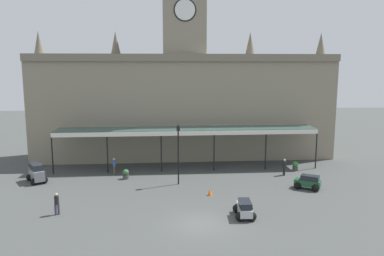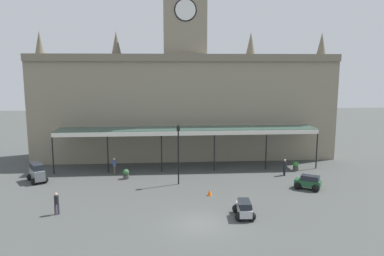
{
  "view_description": "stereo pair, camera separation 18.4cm",
  "coord_description": "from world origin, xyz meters",
  "px_view_note": "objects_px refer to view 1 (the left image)",
  "views": [
    {
      "loc": [
        -2.61,
        -25.14,
        10.97
      ],
      "look_at": [
        0.0,
        7.99,
        5.48
      ],
      "focal_mm": 35.76,
      "sensor_mm": 36.0,
      "label": 1
    },
    {
      "loc": [
        -2.43,
        -25.15,
        10.97
      ],
      "look_at": [
        0.0,
        7.99,
        5.48
      ],
      "focal_mm": 35.76,
      "sensor_mm": 36.0,
      "label": 2
    }
  ],
  "objects_px": {
    "pedestrian_beside_cars": "(57,203)",
    "car_green_estate": "(308,183)",
    "pedestrian_crossing_forecourt": "(114,165)",
    "traffic_cone": "(210,192)",
    "planter_forecourt_centre": "(295,166)",
    "victorian_lamppost": "(178,148)",
    "pedestrian_near_entrance": "(284,166)",
    "planter_near_kerb": "(126,174)",
    "car_silver_estate": "(244,209)",
    "car_grey_van": "(37,174)"
  },
  "relations": [
    {
      "from": "car_silver_estate",
      "to": "car_grey_van",
      "type": "height_order",
      "value": "car_grey_van"
    },
    {
      "from": "pedestrian_beside_cars",
      "to": "planter_near_kerb",
      "type": "xyz_separation_m",
      "value": [
        4.24,
        8.72,
        -0.42
      ]
    },
    {
      "from": "pedestrian_near_entrance",
      "to": "planter_near_kerb",
      "type": "height_order",
      "value": "pedestrian_near_entrance"
    },
    {
      "from": "pedestrian_near_entrance",
      "to": "pedestrian_beside_cars",
      "type": "height_order",
      "value": "same"
    },
    {
      "from": "car_silver_estate",
      "to": "pedestrian_beside_cars",
      "type": "xyz_separation_m",
      "value": [
        -13.75,
        1.47,
        0.34
      ]
    },
    {
      "from": "pedestrian_beside_cars",
      "to": "pedestrian_crossing_forecourt",
      "type": "bearing_deg",
      "value": 74.47
    },
    {
      "from": "pedestrian_near_entrance",
      "to": "traffic_cone",
      "type": "bearing_deg",
      "value": -146.47
    },
    {
      "from": "victorian_lamppost",
      "to": "traffic_cone",
      "type": "relative_size",
      "value": 10.22
    },
    {
      "from": "pedestrian_near_entrance",
      "to": "traffic_cone",
      "type": "height_order",
      "value": "pedestrian_near_entrance"
    },
    {
      "from": "pedestrian_beside_cars",
      "to": "pedestrian_crossing_forecourt",
      "type": "height_order",
      "value": "same"
    },
    {
      "from": "victorian_lamppost",
      "to": "pedestrian_crossing_forecourt",
      "type": "bearing_deg",
      "value": 148.76
    },
    {
      "from": "pedestrian_crossing_forecourt",
      "to": "planter_near_kerb",
      "type": "bearing_deg",
      "value": -53.7
    },
    {
      "from": "pedestrian_beside_cars",
      "to": "car_green_estate",
      "type": "bearing_deg",
      "value": 11.85
    },
    {
      "from": "pedestrian_crossing_forecourt",
      "to": "car_grey_van",
      "type": "bearing_deg",
      "value": -163.31
    },
    {
      "from": "pedestrian_near_entrance",
      "to": "pedestrian_beside_cars",
      "type": "distance_m",
      "value": 21.84
    },
    {
      "from": "traffic_cone",
      "to": "planter_near_kerb",
      "type": "xyz_separation_m",
      "value": [
        -7.56,
        5.42,
        0.21
      ]
    },
    {
      "from": "car_green_estate",
      "to": "car_silver_estate",
      "type": "bearing_deg",
      "value": -140.33
    },
    {
      "from": "traffic_cone",
      "to": "planter_forecourt_centre",
      "type": "distance_m",
      "value": 12.29
    },
    {
      "from": "pedestrian_crossing_forecourt",
      "to": "planter_forecourt_centre",
      "type": "xyz_separation_m",
      "value": [
        18.86,
        -0.05,
        -0.42
      ]
    },
    {
      "from": "pedestrian_near_entrance",
      "to": "planter_near_kerb",
      "type": "xyz_separation_m",
      "value": [
        -15.77,
        -0.02,
        -0.42
      ]
    },
    {
      "from": "car_grey_van",
      "to": "pedestrian_beside_cars",
      "type": "distance_m",
      "value": 9.35
    },
    {
      "from": "pedestrian_near_entrance",
      "to": "planter_forecourt_centre",
      "type": "bearing_deg",
      "value": 44.29
    },
    {
      "from": "pedestrian_near_entrance",
      "to": "planter_near_kerb",
      "type": "relative_size",
      "value": 1.74
    },
    {
      "from": "car_silver_estate",
      "to": "pedestrian_crossing_forecourt",
      "type": "bearing_deg",
      "value": 132.11
    },
    {
      "from": "pedestrian_crossing_forecourt",
      "to": "victorian_lamppost",
      "type": "bearing_deg",
      "value": -31.24
    },
    {
      "from": "car_silver_estate",
      "to": "traffic_cone",
      "type": "xyz_separation_m",
      "value": [
        -1.95,
        4.77,
        -0.29
      ]
    },
    {
      "from": "traffic_cone",
      "to": "planter_near_kerb",
      "type": "relative_size",
      "value": 0.57
    },
    {
      "from": "victorian_lamppost",
      "to": "traffic_cone",
      "type": "distance_m",
      "value": 5.25
    },
    {
      "from": "car_green_estate",
      "to": "car_silver_estate",
      "type": "height_order",
      "value": "same"
    },
    {
      "from": "pedestrian_beside_cars",
      "to": "traffic_cone",
      "type": "xyz_separation_m",
      "value": [
        11.8,
        3.3,
        -0.63
      ]
    },
    {
      "from": "pedestrian_beside_cars",
      "to": "car_grey_van",
      "type": "bearing_deg",
      "value": 115.92
    },
    {
      "from": "car_green_estate",
      "to": "pedestrian_crossing_forecourt",
      "type": "height_order",
      "value": "pedestrian_crossing_forecourt"
    },
    {
      "from": "pedestrian_beside_cars",
      "to": "planter_forecourt_centre",
      "type": "xyz_separation_m",
      "value": [
        21.78,
        10.46,
        -0.42
      ]
    },
    {
      "from": "car_silver_estate",
      "to": "victorian_lamppost",
      "type": "bearing_deg",
      "value": 118.81
    },
    {
      "from": "car_green_estate",
      "to": "car_silver_estate",
      "type": "distance_m",
      "value": 9.14
    },
    {
      "from": "pedestrian_beside_cars",
      "to": "traffic_cone",
      "type": "distance_m",
      "value": 12.27
    },
    {
      "from": "traffic_cone",
      "to": "pedestrian_beside_cars",
      "type": "bearing_deg",
      "value": -164.38
    },
    {
      "from": "pedestrian_near_entrance",
      "to": "car_green_estate",
      "type": "bearing_deg",
      "value": -79.96
    },
    {
      "from": "pedestrian_beside_cars",
      "to": "car_silver_estate",
      "type": "bearing_deg",
      "value": -6.11
    },
    {
      "from": "planter_near_kerb",
      "to": "car_grey_van",
      "type": "bearing_deg",
      "value": -177.89
    },
    {
      "from": "pedestrian_beside_cars",
      "to": "planter_forecourt_centre",
      "type": "distance_m",
      "value": 24.17
    },
    {
      "from": "victorian_lamppost",
      "to": "planter_near_kerb",
      "type": "relative_size",
      "value": 5.85
    },
    {
      "from": "car_green_estate",
      "to": "pedestrian_beside_cars",
      "type": "relative_size",
      "value": 1.46
    },
    {
      "from": "car_green_estate",
      "to": "planter_forecourt_centre",
      "type": "bearing_deg",
      "value": 80.76
    },
    {
      "from": "car_silver_estate",
      "to": "traffic_cone",
      "type": "relative_size",
      "value": 4.19
    },
    {
      "from": "pedestrian_beside_cars",
      "to": "planter_near_kerb",
      "type": "bearing_deg",
      "value": 64.07
    },
    {
      "from": "pedestrian_crossing_forecourt",
      "to": "traffic_cone",
      "type": "bearing_deg",
      "value": -39.08
    },
    {
      "from": "victorian_lamppost",
      "to": "planter_forecourt_centre",
      "type": "bearing_deg",
      "value": 16.96
    },
    {
      "from": "victorian_lamppost",
      "to": "planter_near_kerb",
      "type": "xyz_separation_m",
      "value": [
        -5.05,
        2.07,
        -2.95
      ]
    },
    {
      "from": "pedestrian_crossing_forecourt",
      "to": "victorian_lamppost",
      "type": "distance_m",
      "value": 7.86
    }
  ]
}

